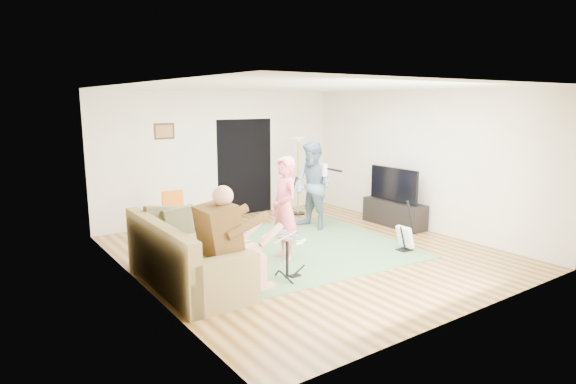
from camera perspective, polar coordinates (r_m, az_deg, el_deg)
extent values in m
plane|color=brown|center=(8.11, 2.28, -7.09)|extent=(6.00, 6.00, 0.00)
plane|color=white|center=(7.72, 2.43, 12.36)|extent=(6.00, 6.00, 0.00)
plane|color=brown|center=(6.69, -17.79, 2.24)|extent=(0.00, 2.05, 2.05)
plane|color=black|center=(10.61, -5.12, 2.94)|extent=(2.10, 0.00, 2.10)
cube|color=#3F2314|center=(9.77, -14.46, 6.99)|extent=(0.42, 0.03, 0.32)
cube|color=#4A7245|center=(8.30, 0.95, -6.60)|extent=(3.75, 3.54, 0.02)
cube|color=olive|center=(6.82, -11.71, -8.79)|extent=(0.92, 1.84, 0.45)
cube|color=olive|center=(6.61, -14.92, -7.42)|extent=(0.17, 2.27, 0.92)
cube|color=olive|center=(7.70, -14.81, -5.88)|extent=(0.92, 0.22, 0.65)
cube|color=olive|center=(5.91, -7.70, -10.75)|extent=(0.92, 0.22, 0.65)
cube|color=brown|center=(6.12, -8.21, -4.62)|extent=(0.40, 0.53, 0.67)
sphere|color=tan|center=(6.05, -7.73, -0.46)|extent=(0.26, 0.26, 0.26)
cylinder|color=black|center=(6.80, -0.10, -7.82)|extent=(0.04, 0.04, 0.59)
cube|color=white|center=(6.71, -0.10, -5.48)|extent=(0.12, 0.59, 0.03)
imported|color=#E9657B|center=(7.49, -0.41, -2.03)|extent=(0.48, 0.65, 1.65)
imported|color=slate|center=(9.36, 2.98, 0.72)|extent=(0.77, 0.92, 1.71)
cube|color=black|center=(8.36, 13.62, -6.71)|extent=(0.24, 0.19, 0.03)
cube|color=white|center=(8.30, 13.69, -5.19)|extent=(0.18, 0.28, 0.37)
cylinder|color=black|center=(8.28, 14.25, -2.58)|extent=(0.19, 0.04, 0.48)
cylinder|color=black|center=(10.75, 1.19, -2.54)|extent=(0.31, 0.31, 0.03)
cylinder|color=tan|center=(10.60, 1.21, 1.75)|extent=(0.04, 0.04, 1.62)
cone|color=white|center=(10.50, 1.23, 6.22)|extent=(0.27, 0.27, 0.11)
cube|color=tan|center=(8.67, -13.11, -3.31)|extent=(0.43, 0.43, 0.04)
cube|color=orange|center=(8.77, -13.63, -1.13)|extent=(0.38, 0.12, 0.39)
cube|color=black|center=(9.95, 12.48, -2.48)|extent=(0.40, 1.40, 0.50)
cube|color=black|center=(9.80, 12.42, 0.90)|extent=(0.06, 1.19, 0.67)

